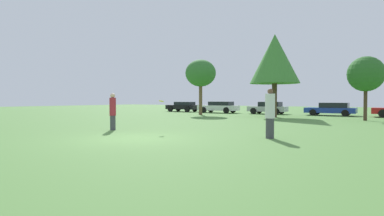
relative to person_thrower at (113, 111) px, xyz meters
name	(u,v)px	position (x,y,z in m)	size (l,w,h in m)	color
ground_plane	(134,138)	(3.21, -1.78, -0.94)	(120.00, 120.00, 0.00)	#54843D
person_thrower	(113,111)	(0.00, 0.00, 0.00)	(0.31, 0.31, 1.83)	#3F3F47
person_catcher	(270,113)	(7.62, 1.20, 0.04)	(0.38, 0.38, 1.95)	#3F3F47
frisbee	(161,101)	(2.60, 0.62, 0.50)	(0.23, 0.23, 0.10)	yellow
tree_0	(201,73)	(-4.83, 15.51, 3.13)	(3.00, 3.00, 5.43)	brown
tree_1	(275,59)	(2.64, 15.58, 4.01)	(4.19, 4.19, 7.08)	#473323
tree_2	(366,74)	(9.55, 14.98, 2.38)	(2.51, 2.51, 4.59)	#473323
parked_car_black	(183,106)	(-10.90, 20.93, -0.28)	(4.09, 2.01, 1.22)	black
parked_car_white	(219,107)	(-5.57, 20.49, -0.27)	(4.65, 2.03, 1.27)	silver
parked_car_silver	(268,108)	(0.09, 20.86, -0.28)	(3.95, 2.01, 1.27)	#B2B2B7
parked_car_blue	(331,109)	(6.15, 21.17, -0.31)	(4.48, 2.18, 1.21)	#1E389E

